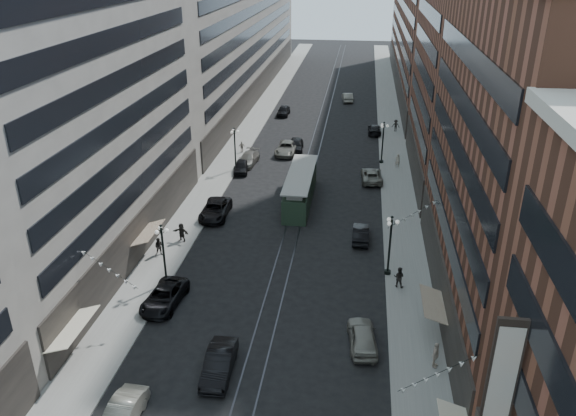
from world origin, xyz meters
The scene contains 36 objects.
ground centered at (0.00, 60.00, 0.00)m, with size 220.00×220.00×0.00m, color black.
sidewalk_west centered at (-11.00, 70.00, 0.07)m, with size 4.00×180.00×0.15m, color gray.
sidewalk_east centered at (11.00, 70.00, 0.07)m, with size 4.00×180.00×0.15m, color gray.
rail_west centered at (-0.70, 70.00, 0.01)m, with size 0.12×180.00×0.02m, color #2D2D33.
rail_east centered at (0.70, 70.00, 0.01)m, with size 0.12×180.00×0.02m, color #2D2D33.
building_west_mid centered at (-17.00, 33.00, 14.00)m, with size 8.00×36.00×28.00m, color #9B9489.
building_west_far centered at (-17.00, 96.00, 13.00)m, with size 8.00×90.00×26.00m, color #9B9489.
building_east_mid centered at (17.00, 28.00, 12.00)m, with size 8.00×30.00×24.00m, color brown.
building_east_far centered at (17.00, 105.00, 12.00)m, with size 8.00×72.00×24.00m, color brown.
lamppost_sw_far centered at (-9.20, 28.00, 3.10)m, with size 1.03×1.14×5.52m.
lamppost_sw_mid centered at (-9.20, 55.00, 3.10)m, with size 1.03×1.14×5.52m.
lamppost_se_far centered at (9.20, 32.00, 3.10)m, with size 1.03×1.14×5.52m.
lamppost_se_mid centered at (9.20, 60.00, 3.10)m, with size 1.03×1.14×5.52m.
streetcar centered at (0.00, 46.38, 1.58)m, with size 2.73×12.34×3.41m.
car_1 centered at (-6.80, 12.90, 0.76)m, with size 1.62×4.63×1.53m, color gray.
car_2 centered at (-8.40, 25.21, 0.75)m, with size 2.49×5.39×1.50m, color black.
car_4 centered at (7.13, 22.14, 0.80)m, with size 1.90×4.72×1.61m, color gray.
car_5 centered at (-2.20, 18.03, 0.82)m, with size 1.73×4.96×1.63m, color black.
pedestrian_2 centered at (-11.38, 32.58, 1.01)m, with size 0.84×0.46×1.72m, color black.
pedestrian_4 centered at (11.97, 20.41, 1.09)m, with size 1.11×0.50×1.89m, color beige.
car_7 centered at (-8.40, 41.46, 0.80)m, with size 2.67×5.78×1.61m, color black.
car_8 centered at (-8.09, 57.53, 0.75)m, with size 2.10×5.17×1.50m, color slate.
car_9 centered at (-6.80, 81.74, 0.79)m, with size 1.86×4.63×1.58m, color black.
car_10 centered at (6.80, 38.15, 0.72)m, with size 1.52×4.35×1.43m, color black.
car_11 centered at (7.88, 53.69, 0.73)m, with size 2.42×5.25×1.46m, color slate.
car_12 centered at (8.40, 73.21, 0.69)m, with size 1.94×4.77×1.38m, color black.
car_13 centered at (-2.53, 63.81, 0.82)m, with size 1.95×4.84×1.65m, color black.
car_14 centered at (3.61, 92.75, 0.79)m, with size 1.68×4.83×1.59m, color gray.
pedestrian_5 centered at (-10.18, 35.48, 1.07)m, with size 1.71×0.49×1.84m, color black.
pedestrian_6 centered at (-9.79, 61.68, 0.92)m, with size 0.91×0.41×1.55m, color gray.
pedestrian_7 centered at (10.02, 30.05, 1.06)m, with size 0.89×0.49×1.82m, color black.
pedestrian_8 centered at (11.19, 58.51, 1.05)m, with size 0.66×0.43×1.80m, color #B6AB97.
pedestrian_9 centered at (11.61, 74.43, 1.05)m, with size 1.17×0.48×1.81m, color black.
car_extra_0 centered at (-3.63, 62.30, 0.81)m, with size 2.68×5.81×1.61m, color #66655B.
car_extra_1 centered at (-8.40, 54.62, 0.73)m, with size 1.72×4.28×1.46m, color black.
car_extra_2 centered at (-3.23, 62.90, 0.73)m, with size 1.73×4.31×1.47m, color black.
Camera 1 is at (6.12, -10.35, 25.61)m, focal length 35.00 mm.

